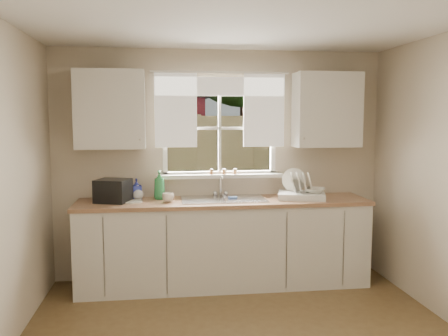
{
  "coord_description": "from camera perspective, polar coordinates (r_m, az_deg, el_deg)",
  "views": [
    {
      "loc": [
        -0.63,
        -3.16,
        1.76
      ],
      "look_at": [
        0.0,
        1.65,
        1.25
      ],
      "focal_mm": 38.0,
      "sensor_mm": 36.0,
      "label": 1
    }
  ],
  "objects": [
    {
      "name": "sill_jars",
      "position": [
        5.18,
        -0.05,
        -0.43
      ],
      "size": [
        0.3,
        0.04,
        0.06
      ],
      "color": "brown",
      "rests_on": "window"
    },
    {
      "name": "base_cabinets",
      "position": [
        5.06,
        -0.04,
        -9.18
      ],
      "size": [
        3.0,
        0.62,
        0.87
      ],
      "primitive_type": "cube",
      "color": "silver",
      "rests_on": "ground"
    },
    {
      "name": "curtains",
      "position": [
        5.15,
        -0.44,
        7.93
      ],
      "size": [
        1.5,
        0.03,
        0.81
      ],
      "color": "white",
      "rests_on": "room_walls"
    },
    {
      "name": "wall_outlet",
      "position": [
        5.41,
        8.81,
        -1.29
      ],
      "size": [
        0.08,
        0.01,
        0.12
      ],
      "primitive_type": "cube",
      "color": "beige",
      "rests_on": "room_walls"
    },
    {
      "name": "sink",
      "position": [
        5.0,
        -0.09,
        -4.62
      ],
      "size": [
        0.88,
        0.52,
        0.4
      ],
      "color": "#B7B7BC",
      "rests_on": "countertop"
    },
    {
      "name": "dish_rack",
      "position": [
        5.11,
        9.26,
        -2.88
      ],
      "size": [
        0.57,
        0.48,
        0.31
      ],
      "color": "white",
      "rests_on": "countertop"
    },
    {
      "name": "soap_bottle_a",
      "position": [
        5.03,
        -7.77,
        -2.01
      ],
      "size": [
        0.15,
        0.15,
        0.31
      ],
      "primitive_type": "imported",
      "rotation": [
        0.0,
        0.0,
        -0.27
      ],
      "color": "#2B8444",
      "rests_on": "countertop"
    },
    {
      "name": "window",
      "position": [
        5.21,
        -0.5,
        2.98
      ],
      "size": [
        1.38,
        0.16,
        1.06
      ],
      "color": "white",
      "rests_on": "room_walls"
    },
    {
      "name": "saucer",
      "position": [
        4.92,
        -10.94,
        -3.98
      ],
      "size": [
        0.2,
        0.2,
        0.01
      ],
      "primitive_type": "cylinder",
      "color": "silver",
      "rests_on": "countertop"
    },
    {
      "name": "soap_bottle_b",
      "position": [
        5.09,
        -10.48,
        -2.48
      ],
      "size": [
        0.12,
        0.12,
        0.22
      ],
      "primitive_type": "imported",
      "rotation": [
        0.0,
        0.0,
        0.19
      ],
      "color": "#2E3BAD",
      "rests_on": "countertop"
    },
    {
      "name": "cup",
      "position": [
        4.86,
        -6.75,
        -3.55
      ],
      "size": [
        0.13,
        0.13,
        0.09
      ],
      "primitive_type": "imported",
      "rotation": [
        0.0,
        0.0,
        0.08
      ],
      "color": "silver",
      "rests_on": "countertop"
    },
    {
      "name": "room_walls",
      "position": [
        3.21,
        4.01,
        -3.43
      ],
      "size": [
        3.62,
        4.02,
        2.5
      ],
      "color": "beige",
      "rests_on": "ground"
    },
    {
      "name": "upper_cabinet_left",
      "position": [
        5.02,
        -13.51,
        6.86
      ],
      "size": [
        0.7,
        0.33,
        0.8
      ],
      "primitive_type": "cube",
      "color": "silver",
      "rests_on": "room_walls"
    },
    {
      "name": "upper_cabinet_right",
      "position": [
        5.3,
        12.26,
        6.84
      ],
      "size": [
        0.7,
        0.33,
        0.8
      ],
      "primitive_type": "cube",
      "color": "silver",
      "rests_on": "room_walls"
    },
    {
      "name": "countertop",
      "position": [
        4.96,
        -0.05,
        -4.1
      ],
      "size": [
        3.04,
        0.65,
        0.04
      ],
      "primitive_type": "cube",
      "color": "#9E714F",
      "rests_on": "base_cabinets"
    },
    {
      "name": "backyard",
      "position": [
        11.77,
        -1.56,
        14.33
      ],
      "size": [
        20.0,
        10.0,
        6.13
      ],
      "color": "#335421",
      "rests_on": "ground"
    },
    {
      "name": "bowl",
      "position": [
        5.1,
        10.9,
        -2.66
      ],
      "size": [
        0.28,
        0.28,
        0.05
      ],
      "primitive_type": "imported",
      "rotation": [
        0.0,
        0.0,
        -0.38
      ],
      "color": "silver",
      "rests_on": "dish_rack"
    },
    {
      "name": "ceiling",
      "position": [
        3.31,
        3.95,
        18.89
      ],
      "size": [
        3.6,
        4.0,
        0.02
      ],
      "primitive_type": "cube",
      "color": "silver",
      "rests_on": "room_walls"
    },
    {
      "name": "soap_bottle_c",
      "position": [
        5.06,
        -10.32,
        -2.91
      ],
      "size": [
        0.14,
        0.14,
        0.15
      ],
      "primitive_type": "imported",
      "rotation": [
        0.0,
        0.0,
        0.18
      ],
      "color": "#EFE6C5",
      "rests_on": "countertop"
    },
    {
      "name": "black_appliance",
      "position": [
        4.95,
        -13.2,
        -2.68
      ],
      "size": [
        0.39,
        0.37,
        0.23
      ],
      "primitive_type": "cube",
      "rotation": [
        0.0,
        0.0,
        -0.35
      ],
      "color": "black",
      "rests_on": "countertop"
    }
  ]
}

